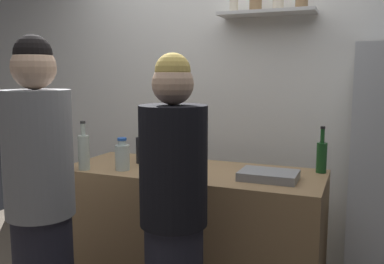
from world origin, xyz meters
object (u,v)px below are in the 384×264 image
Objects in this scene: wine_bottle_green_glass at (322,156)px; water_bottle_plastic at (122,156)px; baking_pan at (269,175)px; utensil_holder at (175,159)px; wine_bottle_dark_glass at (141,149)px; wine_bottle_pale_glass at (84,151)px; person_blonde at (174,217)px; person_grey_hoodie at (41,206)px.

water_bottle_plastic is (-1.21, -0.42, -0.02)m from wine_bottle_green_glass.
utensil_holder is (-0.64, 0.05, 0.04)m from baking_pan.
baking_pan is 1.23× the size of wine_bottle_dark_glass.
wine_bottle_dark_glass is (0.25, 0.32, -0.02)m from wine_bottle_pale_glass.
person_blonde is (0.82, -0.38, -0.22)m from wine_bottle_pale_glass.
person_grey_hoodie is at bearing 150.19° from person_blonde.
wine_bottle_pale_glass is 0.40m from wine_bottle_dark_glass.
wine_bottle_dark_glass is (-1.20, -0.18, -0.01)m from wine_bottle_green_glass.
wine_bottle_pale_glass is (-1.18, -0.20, 0.10)m from baking_pan.
utensil_holder is 0.34m from water_bottle_plastic.
utensil_holder is at bearing -164.67° from wine_bottle_green_glass.
person_grey_hoodie is at bearing -72.98° from wine_bottle_pale_glass.
utensil_holder is 0.30m from wine_bottle_dark_glass.
person_blonde reaches higher than utensil_holder.
water_bottle_plastic is at bearing 29.65° from person_grey_hoodie.
wine_bottle_green_glass is at bearing -14.81° from person_grey_hoodie.
utensil_holder and water_bottle_plastic have the same top height.
water_bottle_plastic is 0.72m from person_grey_hoodie.
utensil_holder is at bearing -12.90° from wine_bottle_dark_glass.
person_blonde is at bearing -38.69° from water_bottle_plastic.
wine_bottle_pale_glass is 1.54m from wine_bottle_green_glass.
person_blonde is at bearing -50.60° from wine_bottle_dark_glass.
wine_bottle_dark_glass reaches higher than baking_pan.
wine_bottle_dark_glass is at bearing 88.01° from water_bottle_plastic.
person_grey_hoodie is (-0.06, -0.93, -0.14)m from wine_bottle_dark_glass.
person_grey_hoodie is (-1.26, -1.12, -0.15)m from wine_bottle_green_glass.
wine_bottle_pale_glass reaches higher than utensil_holder.
wine_bottle_green_glass reaches higher than utensil_holder.
utensil_holder is 0.13× the size of person_grey_hoodie.
person_grey_hoodie reaches higher than wine_bottle_dark_glass.
baking_pan is 0.94m from wine_bottle_dark_glass.
person_grey_hoodie reaches higher than utensil_holder.
person_grey_hoodie reaches higher than wine_bottle_green_glass.
person_grey_hoodie reaches higher than water_bottle_plastic.
water_bottle_plastic reaches higher than baking_pan.
wine_bottle_dark_glass is 1.30× the size of water_bottle_plastic.
utensil_holder is 0.13× the size of person_blonde.
baking_pan is 0.95m from water_bottle_plastic.
baking_pan is 0.42m from wine_bottle_green_glass.
water_bottle_plastic is at bearing -173.02° from baking_pan.
wine_bottle_green_glass is (0.91, 0.25, 0.05)m from utensil_holder.
person_grey_hoodie is (0.19, -0.61, -0.17)m from wine_bottle_pale_glass.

